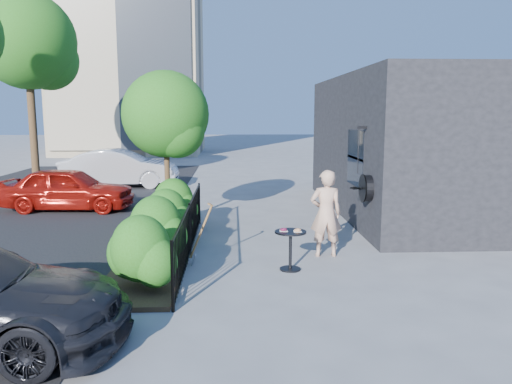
{
  "coord_description": "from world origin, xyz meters",
  "views": [
    {
      "loc": [
        -0.6,
        -10.08,
        2.92
      ],
      "look_at": [
        -0.09,
        0.79,
        1.2
      ],
      "focal_mm": 35.0,
      "sensor_mm": 36.0,
      "label": 1
    }
  ],
  "objects_px": {
    "cafe_table": "(290,243)",
    "shovel": "(200,238)",
    "street_tree_far": "(28,47)",
    "car_silver": "(120,168)",
    "car_red": "(68,189)",
    "patio_tree": "(168,120)",
    "woman": "(326,213)"
  },
  "relations": [
    {
      "from": "car_red",
      "to": "shovel",
      "type": "bearing_deg",
      "value": -139.83
    },
    {
      "from": "patio_tree",
      "to": "shovel",
      "type": "height_order",
      "value": "patio_tree"
    },
    {
      "from": "car_silver",
      "to": "street_tree_far",
      "type": "bearing_deg",
      "value": 50.32
    },
    {
      "from": "car_red",
      "to": "street_tree_far",
      "type": "bearing_deg",
      "value": 29.34
    },
    {
      "from": "patio_tree",
      "to": "shovel",
      "type": "distance_m",
      "value": 4.21
    },
    {
      "from": "woman",
      "to": "car_red",
      "type": "relative_size",
      "value": 0.46
    },
    {
      "from": "patio_tree",
      "to": "car_silver",
      "type": "xyz_separation_m",
      "value": [
        -2.89,
        7.23,
        -2.01
      ]
    },
    {
      "from": "patio_tree",
      "to": "car_red",
      "type": "xyz_separation_m",
      "value": [
        -3.36,
        2.33,
        -2.1
      ]
    },
    {
      "from": "street_tree_far",
      "to": "shovel",
      "type": "xyz_separation_m",
      "value": [
        8.68,
        -14.64,
        -5.37
      ]
    },
    {
      "from": "shovel",
      "to": "car_red",
      "type": "height_order",
      "value": "car_red"
    },
    {
      "from": "patio_tree",
      "to": "shovel",
      "type": "bearing_deg",
      "value": -74.03
    },
    {
      "from": "woman",
      "to": "car_red",
      "type": "bearing_deg",
      "value": -37.27
    },
    {
      "from": "street_tree_far",
      "to": "cafe_table",
      "type": "bearing_deg",
      "value": -55.3
    },
    {
      "from": "street_tree_far",
      "to": "car_red",
      "type": "relative_size",
      "value": 2.14
    },
    {
      "from": "patio_tree",
      "to": "woman",
      "type": "bearing_deg",
      "value": -39.59
    },
    {
      "from": "street_tree_far",
      "to": "car_silver",
      "type": "relative_size",
      "value": 1.82
    },
    {
      "from": "cafe_table",
      "to": "shovel",
      "type": "relative_size",
      "value": 0.64
    },
    {
      "from": "cafe_table",
      "to": "patio_tree",
      "type": "bearing_deg",
      "value": 125.26
    },
    {
      "from": "street_tree_far",
      "to": "car_silver",
      "type": "xyz_separation_m",
      "value": [
        4.81,
        -3.97,
        -5.17
      ]
    },
    {
      "from": "cafe_table",
      "to": "shovel",
      "type": "xyz_separation_m",
      "value": [
        -1.72,
        0.38,
        0.03
      ]
    },
    {
      "from": "shovel",
      "to": "car_red",
      "type": "relative_size",
      "value": 0.32
    },
    {
      "from": "patio_tree",
      "to": "woman",
      "type": "xyz_separation_m",
      "value": [
        3.53,
        -2.92,
        -1.87
      ]
    },
    {
      "from": "patio_tree",
      "to": "cafe_table",
      "type": "relative_size",
      "value": 4.94
    },
    {
      "from": "street_tree_far",
      "to": "car_red",
      "type": "bearing_deg",
      "value": -63.9
    },
    {
      "from": "street_tree_far",
      "to": "car_silver",
      "type": "height_order",
      "value": "street_tree_far"
    },
    {
      "from": "patio_tree",
      "to": "woman",
      "type": "height_order",
      "value": "patio_tree"
    },
    {
      "from": "street_tree_far",
      "to": "woman",
      "type": "height_order",
      "value": "street_tree_far"
    },
    {
      "from": "street_tree_far",
      "to": "shovel",
      "type": "bearing_deg",
      "value": -59.32
    },
    {
      "from": "cafe_table",
      "to": "shovel",
      "type": "height_order",
      "value": "shovel"
    },
    {
      "from": "patio_tree",
      "to": "car_red",
      "type": "distance_m",
      "value": 4.6
    },
    {
      "from": "woman",
      "to": "shovel",
      "type": "xyz_separation_m",
      "value": [
        -2.55,
        -0.52,
        -0.35
      ]
    },
    {
      "from": "cafe_table",
      "to": "street_tree_far",
      "type": "bearing_deg",
      "value": 124.7
    }
  ]
}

